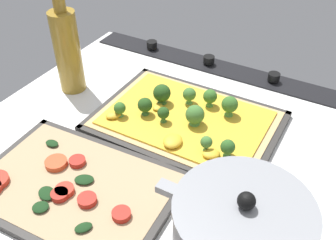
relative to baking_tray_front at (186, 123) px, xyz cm
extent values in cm
cube|color=white|center=(-2.45, 7.18, -1.87)|extent=(84.16, 69.63, 3.00)
cube|color=black|center=(-2.45, -24.14, 0.03)|extent=(80.79, 7.00, 0.80)
cylinder|color=black|center=(-10.86, -24.14, 1.33)|extent=(2.80, 2.80, 1.80)
cylinder|color=black|center=(5.97, -24.14, 1.33)|extent=(2.80, 2.80, 1.80)
cylinder|color=black|center=(22.80, -24.14, 1.33)|extent=(2.80, 2.80, 1.80)
cube|color=#33302D|center=(0.00, 0.00, -0.12)|extent=(36.70, 26.38, 0.50)
cube|color=#33302D|center=(0.05, -12.52, 0.28)|extent=(36.60, 1.34, 1.30)
cube|color=#33302D|center=(-0.05, 12.52, 0.28)|extent=(36.60, 1.34, 1.30)
cube|color=#33302D|center=(-17.70, -0.07, 0.28)|extent=(1.30, 26.24, 1.30)
cube|color=#33302D|center=(17.70, 0.07, 0.28)|extent=(1.30, 26.24, 1.30)
cube|color=tan|center=(0.00, 0.00, 0.63)|extent=(34.29, 23.97, 1.00)
cube|color=gold|center=(0.00, 0.00, 1.33)|extent=(31.54, 21.58, 0.40)
cone|color=#5B9F46|center=(-2.15, -5.93, 2.17)|extent=(1.62, 1.62, 1.27)
sphere|color=#386B28|center=(-2.15, -5.93, 3.91)|extent=(2.95, 2.95, 2.95)
cone|color=#68AD54|center=(-7.68, 7.23, 2.13)|extent=(1.23, 1.23, 1.18)
sphere|color=#427533|center=(-7.68, 7.23, 3.56)|extent=(2.24, 2.24, 2.24)
cone|color=#68AD54|center=(1.76, -4.68, 2.13)|extent=(1.55, 1.55, 1.19)
sphere|color=#427533|center=(1.76, -4.68, 3.78)|extent=(2.82, 2.82, 2.82)
cone|color=#427635|center=(6.83, -1.87, 2.10)|extent=(2.05, 2.05, 1.14)
sphere|color=#264C1C|center=(6.83, -1.87, 4.07)|extent=(3.73, 3.73, 3.73)
cone|color=#427635|center=(7.86, 3.20, 2.11)|extent=(1.65, 1.65, 1.15)
sphere|color=#264C1C|center=(7.86, 3.20, 3.81)|extent=(3.00, 3.00, 3.00)
cone|color=#68AD54|center=(-2.72, 1.21, 2.00)|extent=(2.08, 2.08, 0.94)
sphere|color=#427533|center=(-2.72, 1.21, 3.89)|extent=(3.79, 3.79, 3.79)
cone|color=#427635|center=(3.37, 3.54, 2.15)|extent=(1.33, 1.33, 1.24)
sphere|color=#264C1C|center=(3.37, 3.54, 3.68)|extent=(2.41, 2.41, 2.41)
cone|color=#5B9F46|center=(11.95, 6.27, 2.08)|extent=(1.34, 1.34, 1.10)
sphere|color=#386B28|center=(11.95, 6.27, 3.55)|extent=(2.44, 2.44, 2.44)
cone|color=#5B9F46|center=(-7.23, -4.88, 2.22)|extent=(1.85, 1.85, 1.38)
sphere|color=#386B28|center=(-7.23, -4.88, 4.18)|extent=(3.37, 3.37, 3.37)
cone|color=#4D8B3F|center=(-11.58, 6.57, 2.09)|extent=(1.47, 1.47, 1.12)
sphere|color=#2D5B23|center=(-11.58, 6.57, 3.65)|extent=(2.67, 2.67, 2.67)
ellipsoid|color=gold|center=(-9.10, 8.02, 2.02)|extent=(4.10, 3.93, 1.14)
ellipsoid|color=gold|center=(6.55, 0.35, 1.91)|extent=(2.23, 2.62, 0.88)
ellipsoid|color=gold|center=(-1.47, 8.48, 2.16)|extent=(3.77, 4.42, 1.46)
ellipsoid|color=gold|center=(12.97, 6.79, 2.03)|extent=(3.88, 4.12, 1.16)
ellipsoid|color=gold|center=(10.13, -0.13, 1.94)|extent=(3.71, 3.72, 0.94)
cube|color=#33302D|center=(8.27, 25.37, -0.12)|extent=(34.71, 25.02, 0.50)
cube|color=#33302D|center=(8.74, 14.18, 0.28)|extent=(33.75, 2.64, 1.30)
cube|color=#33302D|center=(7.79, 36.56, 0.28)|extent=(33.75, 2.64, 1.30)
cube|color=#33302D|center=(-7.98, 24.68, 0.28)|extent=(2.21, 23.64, 1.30)
cube|color=#33302D|center=(24.52, 26.06, 0.28)|extent=(2.21, 23.64, 1.30)
cube|color=tan|center=(8.27, 25.37, 0.58)|extent=(32.21, 22.52, 0.90)
cylinder|color=#B22319|center=(3.96, 27.13, 1.53)|extent=(3.14, 3.14, 1.00)
cylinder|color=#D14723|center=(14.07, 23.15, 1.53)|extent=(3.94, 3.94, 1.00)
cylinder|color=#B22319|center=(8.51, 28.47, 1.53)|extent=(2.89, 2.89, 1.00)
cylinder|color=red|center=(8.47, 27.33, 1.53)|extent=(3.17, 3.17, 1.00)
cylinder|color=#B22319|center=(11.04, 21.01, 1.53)|extent=(2.95, 2.95, 1.00)
cylinder|color=#B22319|center=(-2.89, 26.78, 1.53)|extent=(3.02, 3.02, 1.00)
ellipsoid|color=#193819|center=(9.53, 31.82, 1.43)|extent=(3.45, 3.37, 0.60)
ellipsoid|color=#193819|center=(18.43, 19.47, 1.43)|extent=(2.72, 1.86, 0.60)
ellipsoid|color=#193819|center=(7.27, 23.80, 1.43)|extent=(4.01, 3.55, 0.60)
ellipsoid|color=#193819|center=(10.67, 29.19, 1.43)|extent=(4.09, 3.66, 0.60)
ellipsoid|color=#193819|center=(1.16, 31.55, 1.43)|extent=(3.05, 3.26, 0.60)
cylinder|color=gray|center=(-20.40, 23.98, 4.90)|extent=(18.48, 18.48, 10.53)
cylinder|color=gray|center=(-20.40, 23.98, 10.56)|extent=(18.85, 18.85, 0.80)
sphere|color=black|center=(-20.40, 23.98, 12.16)|extent=(2.40, 2.40, 2.40)
cube|color=gray|center=(-9.35, 23.98, 8.27)|extent=(3.60, 2.00, 1.20)
cylinder|color=olive|center=(29.14, 0.75, 8.97)|extent=(5.75, 5.75, 18.66)
cylinder|color=olive|center=(29.14, 0.75, 20.05)|extent=(2.59, 2.59, 3.50)
camera|label=1|loc=(-27.50, 56.72, 50.24)|focal=41.74mm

